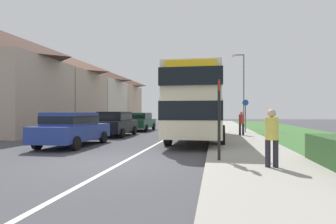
{
  "coord_description": "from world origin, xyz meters",
  "views": [
    {
      "loc": [
        2.87,
        -8.21,
        1.58
      ],
      "look_at": [
        0.77,
        4.1,
        1.6
      ],
      "focal_mm": 29.38,
      "sensor_mm": 36.0,
      "label": 1
    }
  ],
  "objects": [
    {
      "name": "cycle_route_sign",
      "position": [
        5.08,
        12.54,
        1.43
      ],
      "size": [
        0.44,
        0.08,
        2.52
      ],
      "color": "slate",
      "rests_on": "ground_plane"
    },
    {
      "name": "house_terrace_far_side",
      "position": [
        -12.0,
        18.8,
        3.69
      ],
      "size": [
        7.8,
        26.74,
        7.38
      ],
      "color": "tan",
      "rests_on": "ground_plane"
    },
    {
      "name": "lane_marking_centre",
      "position": [
        0.0,
        8.0,
        0.0
      ],
      "size": [
        0.14,
        60.0,
        0.01
      ],
      "primitive_type": "cube",
      "color": "silver",
      "rests_on": "ground_plane"
    },
    {
      "name": "bus_stop_sign",
      "position": [
        3.0,
        0.35,
        1.54
      ],
      "size": [
        0.09,
        0.52,
        2.6
      ],
      "color": "black",
      "rests_on": "ground_plane"
    },
    {
      "name": "pedestrian_walking_away",
      "position": [
        4.56,
        9.93,
        0.98
      ],
      "size": [
        0.34,
        0.34,
        1.67
      ],
      "color": "#23232D",
      "rests_on": "ground_plane"
    },
    {
      "name": "double_decker_bus",
      "position": [
        1.92,
        7.44,
        2.14
      ],
      "size": [
        2.8,
        10.08,
        3.7
      ],
      "color": "beige",
      "rests_on": "ground_plane"
    },
    {
      "name": "parked_car_black",
      "position": [
        -3.65,
        9.21,
        0.9
      ],
      "size": [
        1.98,
        4.15,
        1.63
      ],
      "color": "black",
      "rests_on": "ground_plane"
    },
    {
      "name": "street_lamp_mid",
      "position": [
        5.39,
        17.9,
        4.02
      ],
      "size": [
        1.14,
        0.2,
        6.95
      ],
      "color": "slate",
      "rests_on": "ground_plane"
    },
    {
      "name": "ground_plane",
      "position": [
        0.0,
        0.0,
        0.0
      ],
      "size": [
        120.0,
        120.0,
        0.0
      ],
      "primitive_type": "plane",
      "color": "#424247"
    },
    {
      "name": "grass_verge_seaward",
      "position": [
        8.5,
        6.0,
        0.04
      ],
      "size": [
        6.0,
        68.0,
        0.08
      ],
      "primitive_type": "cube",
      "color": "#3D6B33",
      "rests_on": "ground_plane"
    },
    {
      "name": "pavement_near_side",
      "position": [
        4.2,
        6.0,
        0.06
      ],
      "size": [
        3.2,
        68.0,
        0.12
      ],
      "primitive_type": "cube",
      "color": "#9E998E",
      "rests_on": "ground_plane"
    },
    {
      "name": "parked_car_blue",
      "position": [
        -3.67,
        3.64,
        0.87
      ],
      "size": [
        1.96,
        4.57,
        1.57
      ],
      "color": "navy",
      "rests_on": "ground_plane"
    },
    {
      "name": "pedestrian_at_stop",
      "position": [
        4.37,
        -0.53,
        0.98
      ],
      "size": [
        0.34,
        0.34,
        1.67
      ],
      "color": "#23232D",
      "rests_on": "ground_plane"
    },
    {
      "name": "parked_car_dark_green",
      "position": [
        -3.52,
        14.7,
        0.87
      ],
      "size": [
        2.0,
        4.37,
        1.56
      ],
      "color": "#19472D",
      "rests_on": "ground_plane"
    }
  ]
}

